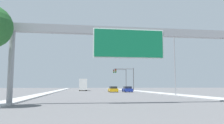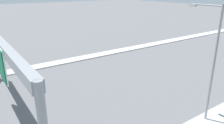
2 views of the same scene
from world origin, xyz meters
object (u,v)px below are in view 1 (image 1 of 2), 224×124
(car_far_right, at_px, (127,89))
(street_lamp_right, at_px, (172,60))
(sign_gantry, at_px, (128,41))
(car_mid_center, at_px, (113,89))
(traffic_light_mid_block, at_px, (122,76))
(truck_box_primary, at_px, (83,85))
(traffic_light_near_intersection, at_px, (127,75))

(car_far_right, distance_m, street_lamp_right, 20.63)
(sign_gantry, distance_m, car_mid_center, 33.84)
(traffic_light_mid_block, relative_size, street_lamp_right, 0.73)
(sign_gantry, distance_m, traffic_light_mid_block, 50.88)
(traffic_light_mid_block, bearing_deg, sign_gantry, -100.12)
(truck_box_primary, bearing_deg, car_mid_center, -66.33)
(sign_gantry, height_order, truck_box_primary, sign_gantry)
(car_far_right, relative_size, truck_box_primary, 0.53)
(sign_gantry, distance_m, truck_box_primary, 49.53)
(truck_box_primary, xyz_separation_m, traffic_light_near_intersection, (12.00, -9.18, 2.63))
(sign_gantry, height_order, street_lamp_right, street_lamp_right)
(car_far_right, bearing_deg, street_lamp_right, -81.36)
(truck_box_primary, relative_size, traffic_light_near_intersection, 1.28)
(truck_box_primary, xyz_separation_m, traffic_light_mid_block, (12.44, 0.82, 2.85))
(car_mid_center, height_order, traffic_light_mid_block, traffic_light_mid_block)
(car_mid_center, xyz_separation_m, street_lamp_right, (6.51, -19.96, 4.95))
(sign_gantry, xyz_separation_m, traffic_light_near_intersection, (8.50, 40.08, -1.16))
(sign_gantry, height_order, car_mid_center, sign_gantry)
(sign_gantry, relative_size, car_far_right, 4.65)
(sign_gantry, xyz_separation_m, traffic_light_mid_block, (8.94, 50.08, -0.94))
(truck_box_primary, bearing_deg, traffic_light_mid_block, 3.79)
(car_mid_center, distance_m, truck_box_primary, 17.47)
(car_mid_center, bearing_deg, street_lamp_right, -71.94)
(car_mid_center, relative_size, traffic_light_mid_block, 0.68)
(truck_box_primary, xyz_separation_m, street_lamp_right, (13.51, -35.92, 3.81))
(car_mid_center, height_order, traffic_light_near_intersection, traffic_light_near_intersection)
(sign_gantry, bearing_deg, traffic_light_mid_block, 79.88)
(car_far_right, bearing_deg, sign_gantry, -101.93)
(traffic_light_near_intersection, bearing_deg, sign_gantry, -101.97)
(car_mid_center, xyz_separation_m, car_far_right, (3.50, -0.15, -0.00))
(street_lamp_right, bearing_deg, traffic_light_near_intersection, 93.23)
(car_far_right, xyz_separation_m, traffic_light_near_intersection, (1.50, 6.94, 3.78))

